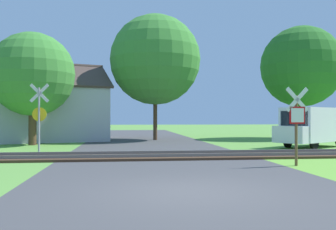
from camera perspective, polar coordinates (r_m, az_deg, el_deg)
The scene contains 10 objects.
ground_plane at distance 8.65m, azimuth 3.32°, elevation -11.63°, with size 160.00×160.00×0.00m, color #5B933D.
road_asphalt at distance 10.59m, azimuth 1.39°, elevation -9.53°, with size 8.15×80.00×0.01m, color #424244.
rail_track at distance 15.86m, azimuth -1.38°, elevation -6.28°, with size 60.00×2.60×0.22m.
stop_sign_near at distance 13.77m, azimuth 19.02°, elevation -0.75°, with size 0.87×0.18×2.75m.
crossing_sign_far at distance 18.06m, azimuth -19.04°, elevation 0.20°, with size 0.88×0.14×3.25m.
house at distance 28.88m, azimuth -18.32°, elevation 0.42°, with size 10.23×9.00×5.76m.
tree_left at distance 24.49m, azimuth -19.94°, elevation 5.84°, with size 5.13×5.13×6.91m.
tree_far at distance 32.31m, azimuth 19.64°, elevation 6.97°, with size 6.51×6.51×9.07m.
tree_center at distance 28.46m, azimuth -1.96°, elevation 8.40°, with size 6.79×6.79×9.43m.
mail_truck at distance 22.72m, azimuth 21.15°, elevation -1.49°, with size 5.11×4.25×2.24m.
Camera 1 is at (-1.49, -8.35, 1.69)m, focal length 40.00 mm.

